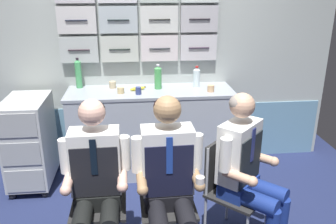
# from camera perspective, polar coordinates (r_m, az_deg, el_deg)

# --- Properties ---
(galley_bulkhead) EXTENTS (4.20, 0.14, 2.15)m
(galley_bulkhead) POSITION_cam_1_polar(r_m,az_deg,el_deg) (3.91, -4.13, 7.03)
(galley_bulkhead) COLOR #A8B1AC
(galley_bulkhead) RESTS_ON ground
(galley_counter) EXTENTS (1.72, 0.53, 0.93)m
(galley_counter) POSITION_cam_1_polar(r_m,az_deg,el_deg) (3.84, -2.75, -3.18)
(galley_counter) COLOR #A0A8B3
(galley_counter) RESTS_ON ground
(service_trolley) EXTENTS (0.40, 0.65, 0.92)m
(service_trolley) POSITION_cam_1_polar(r_m,az_deg,el_deg) (3.83, -21.29, -4.24)
(service_trolley) COLOR black
(service_trolley) RESTS_ON ground
(folding_chair_left) EXTENTS (0.41, 0.41, 0.83)m
(folding_chair_left) POSITION_cam_1_polar(r_m,az_deg,el_deg) (2.80, -11.03, -11.99)
(folding_chair_left) COLOR #A8AAAF
(folding_chair_left) RESTS_ON ground
(crew_member_left) EXTENTS (0.50, 0.61, 1.25)m
(crew_member_left) POSITION_cam_1_polar(r_m,az_deg,el_deg) (2.57, -11.52, -10.62)
(crew_member_left) COLOR black
(crew_member_left) RESTS_ON ground
(folding_chair_center) EXTENTS (0.41, 0.41, 0.83)m
(folding_chair_center) POSITION_cam_1_polar(r_m,az_deg,el_deg) (2.75, -0.30, -12.17)
(folding_chair_center) COLOR #A8AAAF
(folding_chair_center) RESTS_ON ground
(crew_member_center) EXTENTS (0.51, 0.62, 1.27)m
(crew_member_center) POSITION_cam_1_polar(r_m,az_deg,el_deg) (2.52, 0.15, -10.46)
(crew_member_center) COLOR black
(crew_member_center) RESTS_ON ground
(folding_chair_right) EXTENTS (0.57, 0.57, 0.83)m
(folding_chair_right) POSITION_cam_1_polar(r_m,az_deg,el_deg) (2.90, 9.57, -10.69)
(folding_chair_right) COLOR #A8AAAF
(folding_chair_right) RESTS_ON ground
(crew_member_right) EXTENTS (0.64, 0.64, 1.24)m
(crew_member_right) POSITION_cam_1_polar(r_m,az_deg,el_deg) (2.75, 12.71, -8.62)
(crew_member_right) COLOR black
(crew_member_right) RESTS_ON ground
(water_bottle_short) EXTENTS (0.07, 0.07, 0.22)m
(water_bottle_short) POSITION_cam_1_polar(r_m,az_deg,el_deg) (3.80, 4.62, 5.61)
(water_bottle_short) COLOR silver
(water_bottle_short) RESTS_ON galley_counter
(water_bottle_tall) EXTENTS (0.08, 0.08, 0.26)m
(water_bottle_tall) POSITION_cam_1_polar(r_m,az_deg,el_deg) (3.71, -1.61, 5.58)
(water_bottle_tall) COLOR #459D51
(water_bottle_tall) RESTS_ON galley_counter
(water_bottle_clear) EXTENTS (0.07, 0.07, 0.32)m
(water_bottle_clear) POSITION_cam_1_polar(r_m,az_deg,el_deg) (3.85, -14.18, 5.98)
(water_bottle_clear) COLOR #459E5D
(water_bottle_clear) RESTS_ON galley_counter
(paper_cup_tan) EXTENTS (0.07, 0.07, 0.07)m
(paper_cup_tan) POSITION_cam_1_polar(r_m,az_deg,el_deg) (3.80, -8.89, 4.38)
(paper_cup_tan) COLOR tan
(paper_cup_tan) RESTS_ON galley_counter
(espresso_cup_small) EXTENTS (0.07, 0.07, 0.06)m
(espresso_cup_small) POSITION_cam_1_polar(r_m,az_deg,el_deg) (3.60, -7.60, 3.50)
(espresso_cup_small) COLOR tan
(espresso_cup_small) RESTS_ON galley_counter
(coffee_cup_white) EXTENTS (0.06, 0.06, 0.07)m
(coffee_cup_white) POSITION_cam_1_polar(r_m,az_deg,el_deg) (3.55, -4.78, 3.46)
(coffee_cup_white) COLOR navy
(coffee_cup_white) RESTS_ON galley_counter
(paper_cup_blue) EXTENTS (0.07, 0.07, 0.07)m
(paper_cup_blue) POSITION_cam_1_polar(r_m,az_deg,el_deg) (3.65, 6.89, 3.82)
(paper_cup_blue) COLOR tan
(paper_cup_blue) RESTS_ON galley_counter
(snack_banana) EXTENTS (0.17, 0.10, 0.04)m
(snack_banana) POSITION_cam_1_polar(r_m,az_deg,el_deg) (3.69, -4.90, 3.78)
(snack_banana) COLOR yellow
(snack_banana) RESTS_ON galley_counter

